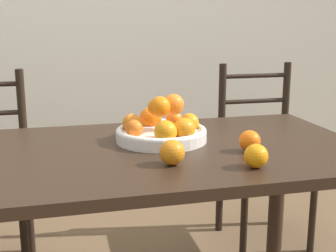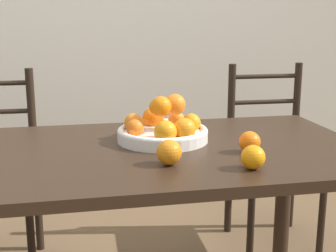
# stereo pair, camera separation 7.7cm
# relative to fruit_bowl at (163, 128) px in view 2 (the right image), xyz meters

# --- Properties ---
(wall_back) EXTENTS (8.00, 0.06, 2.60)m
(wall_back) POSITION_rel_fruit_bowl_xyz_m (-0.13, 1.37, 0.49)
(wall_back) COLOR beige
(wall_back) RESTS_ON ground_plane
(dining_table) EXTENTS (1.62, 0.83, 0.77)m
(dining_table) POSITION_rel_fruit_bowl_xyz_m (-0.13, -0.09, -0.15)
(dining_table) COLOR black
(dining_table) RESTS_ON ground_plane
(fruit_bowl) EXTENTS (0.33, 0.33, 0.17)m
(fruit_bowl) POSITION_rel_fruit_bowl_xyz_m (0.00, 0.00, 0.00)
(fruit_bowl) COLOR white
(fruit_bowl) RESTS_ON dining_table
(orange_loose_0) EXTENTS (0.07, 0.07, 0.07)m
(orange_loose_0) POSITION_rel_fruit_bowl_xyz_m (0.20, -0.37, -0.01)
(orange_loose_0) COLOR orange
(orange_loose_0) RESTS_ON dining_table
(orange_loose_1) EXTENTS (0.07, 0.07, 0.07)m
(orange_loose_1) POSITION_rel_fruit_bowl_xyz_m (0.25, -0.20, -0.01)
(orange_loose_1) COLOR orange
(orange_loose_1) RESTS_ON dining_table
(orange_loose_2) EXTENTS (0.08, 0.08, 0.08)m
(orange_loose_2) POSITION_rel_fruit_bowl_xyz_m (-0.04, -0.28, -0.01)
(orange_loose_2) COLOR orange
(orange_loose_2) RESTS_ON dining_table
(chair_right) EXTENTS (0.43, 0.41, 0.96)m
(chair_right) POSITION_rel_fruit_bowl_xyz_m (0.71, 0.63, -0.35)
(chair_right) COLOR black
(chair_right) RESTS_ON ground_plane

